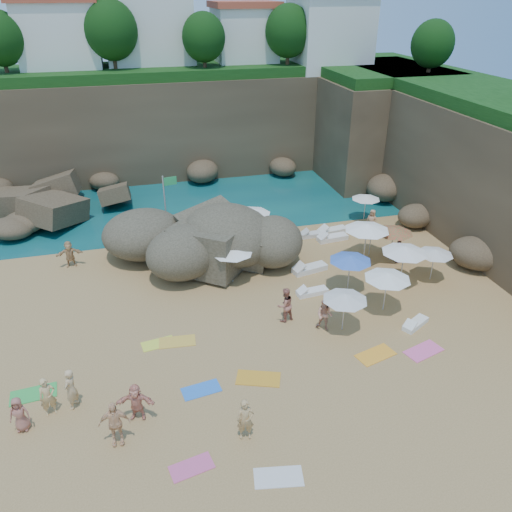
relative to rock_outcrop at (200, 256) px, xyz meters
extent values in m
plane|color=tan|center=(0.35, -7.51, 0.00)|extent=(120.00, 120.00, 0.00)
plane|color=#0C4751|center=(0.35, 22.49, 0.00)|extent=(120.00, 120.00, 0.00)
cube|color=brown|center=(2.35, 17.49, 4.00)|extent=(44.00, 8.00, 8.00)
cube|color=brown|center=(19.35, 0.49, 4.00)|extent=(8.00, 30.00, 8.00)
cube|color=brown|center=(17.35, 12.49, 4.00)|extent=(10.00, 12.00, 8.00)
cube|color=white|center=(-7.65, 18.49, 10.75)|extent=(6.00, 5.00, 5.50)
cube|color=white|center=(-0.65, 19.49, 11.25)|extent=(7.00, 6.00, 6.50)
cube|color=white|center=(7.35, 18.49, 10.50)|extent=(5.00, 5.00, 5.00)
cube|color=#B2472D|center=(7.35, 18.49, 13.25)|extent=(5.40, 5.40, 0.50)
cube|color=white|center=(14.35, 16.49, 11.00)|extent=(6.00, 6.00, 6.00)
sphere|color=#11380F|center=(-3.65, 16.49, 11.60)|extent=(4.05, 4.05, 4.05)
sphere|color=#11380F|center=(3.35, 15.49, 11.04)|extent=(3.42, 3.42, 3.42)
sphere|color=#11380F|center=(10.35, 15.49, 11.36)|extent=(3.78, 3.78, 3.78)
sphere|color=#11380F|center=(19.35, 8.49, 10.80)|extent=(3.15, 3.15, 3.15)
cylinder|color=silver|center=(-1.69, 2.31, 2.24)|extent=(0.09, 0.09, 4.48)
cube|color=green|center=(-1.25, 2.31, 4.12)|extent=(0.78, 0.20, 0.50)
cylinder|color=silver|center=(0.42, -0.99, 0.89)|extent=(0.05, 0.05, 1.78)
cone|color=white|center=(0.42, -0.99, 1.74)|extent=(2.00, 2.00, 0.30)
cylinder|color=silver|center=(3.49, 1.02, 1.11)|extent=(0.06, 0.06, 2.22)
cone|color=white|center=(3.49, 1.02, 2.17)|extent=(2.49, 2.49, 0.38)
cylinder|color=silver|center=(9.33, -3.23, 1.18)|extent=(0.07, 0.07, 2.35)
cone|color=white|center=(9.33, -3.23, 2.29)|extent=(2.64, 2.64, 0.40)
cylinder|color=silver|center=(12.04, 2.38, 0.88)|extent=(0.05, 0.05, 1.76)
cone|color=white|center=(12.04, 2.38, 1.72)|extent=(1.98, 1.98, 0.30)
cylinder|color=silver|center=(10.16, -6.10, 1.10)|extent=(0.06, 0.06, 2.21)
cone|color=white|center=(10.16, -6.10, 2.15)|extent=(2.47, 2.47, 0.38)
cylinder|color=silver|center=(1.27, -3.50, 1.03)|extent=(0.06, 0.06, 2.06)
cone|color=white|center=(1.27, -3.50, 2.01)|extent=(2.31, 2.31, 0.35)
cylinder|color=silver|center=(10.99, -3.42, 1.01)|extent=(0.06, 0.06, 2.03)
cone|color=red|center=(10.99, -3.42, 1.98)|extent=(2.27, 2.27, 0.35)
cylinder|color=silver|center=(12.09, -6.06, 0.89)|extent=(0.05, 0.05, 1.78)
cone|color=silver|center=(12.09, -6.06, 1.74)|extent=(2.00, 2.00, 0.30)
cylinder|color=silver|center=(10.08, -2.47, 0.92)|extent=(0.05, 0.05, 1.84)
cone|color=white|center=(10.08, -2.47, 1.79)|extent=(2.06, 2.06, 0.31)
cylinder|color=silver|center=(5.40, -9.17, 0.95)|extent=(0.06, 0.06, 1.91)
cone|color=silver|center=(5.40, -9.17, 1.86)|extent=(2.14, 2.14, 0.33)
cylinder|color=silver|center=(7.11, -5.93, 1.01)|extent=(0.06, 0.06, 2.02)
cone|color=blue|center=(7.11, -5.93, 1.97)|extent=(2.26, 2.26, 0.34)
cylinder|color=silver|center=(8.08, -8.16, 1.03)|extent=(0.06, 0.06, 2.07)
cone|color=white|center=(8.08, -8.16, 2.02)|extent=(2.32, 2.32, 0.35)
cube|color=silver|center=(7.66, 0.76, 0.14)|extent=(1.76, 0.61, 0.27)
cube|color=white|center=(8.64, -0.07, 0.16)|extent=(2.07, 0.87, 0.31)
cube|color=white|center=(9.06, 0.92, 0.16)|extent=(2.08, 0.97, 0.31)
cube|color=white|center=(5.10, -5.85, 0.13)|extent=(1.73, 0.71, 0.26)
cube|color=white|center=(5.82, -3.51, 0.16)|extent=(2.16, 1.09, 0.32)
cube|color=white|center=(8.94, -9.82, 0.12)|extent=(1.65, 1.23, 0.25)
cube|color=#D95489|center=(-2.73, -15.12, 0.01)|extent=(1.60, 1.02, 0.03)
cube|color=orange|center=(0.61, -11.46, 0.02)|extent=(2.04, 1.50, 0.03)
cube|color=#DDE73D|center=(-3.26, -8.03, 0.01)|extent=(1.57, 0.95, 0.03)
cube|color=blue|center=(-1.81, -11.51, 0.01)|extent=(1.66, 0.99, 0.03)
cube|color=pink|center=(8.30, -11.63, 0.02)|extent=(1.94, 1.34, 0.03)
cube|color=#FFA128|center=(6.09, -11.32, 0.02)|extent=(1.94, 1.32, 0.03)
cube|color=green|center=(-8.41, -10.03, 0.02)|extent=(1.86, 1.05, 0.03)
cube|color=gold|center=(-2.38, -8.11, 0.01)|extent=(1.74, 0.98, 0.03)
cube|color=silver|center=(0.03, -16.27, 0.01)|extent=(1.77, 1.11, 0.03)
imported|color=tan|center=(-7.59, -11.28, 0.84)|extent=(0.71, 0.57, 1.68)
imported|color=#AE6857|center=(2.95, -7.75, 0.91)|extent=(1.05, 0.92, 1.81)
imported|color=tan|center=(3.00, -0.18, 0.92)|extent=(1.27, 0.73, 1.84)
imported|color=brown|center=(11.24, -3.78, 0.74)|extent=(0.62, 0.94, 1.49)
imported|color=tan|center=(11.71, 0.60, 0.76)|extent=(0.81, 0.82, 1.52)
imported|color=tan|center=(-7.54, 0.68, 0.80)|extent=(1.51, 0.55, 1.60)
imported|color=tan|center=(-6.76, -11.14, 0.90)|extent=(0.68, 0.78, 1.80)
imported|color=#EFB988|center=(-5.15, -13.40, 0.23)|extent=(1.22, 1.94, 0.46)
imported|color=#A26051|center=(-8.52, -11.87, 0.20)|extent=(0.82, 1.51, 0.39)
imported|color=#E29077|center=(-4.37, -12.38, 0.21)|extent=(1.82, 1.90, 0.42)
imported|color=tan|center=(-0.63, -14.33, 0.20)|extent=(0.90, 1.79, 0.41)
imported|color=tan|center=(4.53, -8.95, 0.31)|extent=(1.63, 1.74, 0.61)
camera|label=1|loc=(-3.55, -26.89, 14.47)|focal=35.00mm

